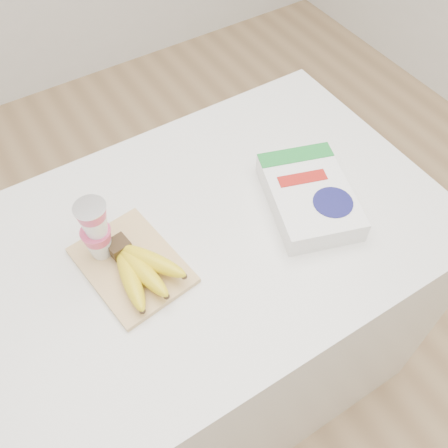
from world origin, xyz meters
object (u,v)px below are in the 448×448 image
object	(u,v)px
cutting_board	(132,265)
cereal_box	(309,196)
table	(211,314)
bananas	(140,269)
yogurt_stack	(95,229)

from	to	relation	value
cutting_board	cereal_box	distance (m)	0.47
table	bananas	world-z (taller)	bananas
yogurt_stack	cereal_box	xyz separation A→B (m)	(0.51, -0.13, -0.07)
bananas	cereal_box	size ratio (longest dim) A/B	0.63
bananas	yogurt_stack	distance (m)	0.13
cutting_board	yogurt_stack	xyz separation A→B (m)	(-0.04, 0.06, 0.10)
table	cutting_board	distance (m)	0.50
table	cutting_board	size ratio (longest dim) A/B	4.44
bananas	cereal_box	bearing A→B (deg)	-3.38
cutting_board	yogurt_stack	distance (m)	0.12
cutting_board	cereal_box	bearing A→B (deg)	-15.62
bananas	cutting_board	bearing A→B (deg)	98.76
cutting_board	bananas	distance (m)	0.05
table	bananas	bearing A→B (deg)	-169.07
yogurt_stack	cereal_box	distance (m)	0.53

